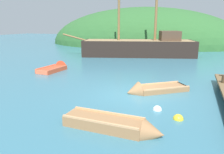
% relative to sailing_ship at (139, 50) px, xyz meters
% --- Properties ---
extents(ground_plane, '(120.00, 120.00, 0.00)m').
position_rel_sailing_ship_xyz_m(ground_plane, '(3.15, -14.74, -0.73)').
color(ground_plane, teal).
extents(shore_hill, '(36.13, 20.60, 13.58)m').
position_rel_sailing_ship_xyz_m(shore_hill, '(-3.25, 15.06, -0.73)').
color(shore_hill, '#2D602D').
rests_on(shore_hill, ground).
extents(sailing_ship, '(15.74, 7.35, 12.38)m').
position_rel_sailing_ship_xyz_m(sailing_ship, '(0.00, 0.00, 0.00)').
color(sailing_ship, black).
rests_on(sailing_ship, ground).
extents(rowboat_near_dock, '(1.44, 3.17, 1.22)m').
position_rel_sailing_ship_xyz_m(rowboat_near_dock, '(-4.57, -10.66, -0.62)').
color(rowboat_near_dock, '#C64C2D').
rests_on(rowboat_near_dock, ground).
extents(rowboat_portside, '(3.58, 3.12, 1.13)m').
position_rel_sailing_ship_xyz_m(rowboat_portside, '(4.07, -13.84, -0.64)').
color(rowboat_portside, '#9E7047').
rests_on(rowboat_portside, ground).
extents(rowboat_far, '(3.79, 1.05, 0.92)m').
position_rel_sailing_ship_xyz_m(rowboat_far, '(3.70, -18.88, -0.58)').
color(rowboat_far, '#9E7047').
rests_on(rowboat_far, ground).
extents(buoy_white, '(0.41, 0.41, 0.41)m').
position_rel_sailing_ship_xyz_m(buoy_white, '(4.82, -16.44, -0.73)').
color(buoy_white, white).
rests_on(buoy_white, ground).
extents(buoy_yellow, '(0.43, 0.43, 0.43)m').
position_rel_sailing_ship_xyz_m(buoy_yellow, '(5.78, -17.13, -0.73)').
color(buoy_yellow, yellow).
rests_on(buoy_yellow, ground).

